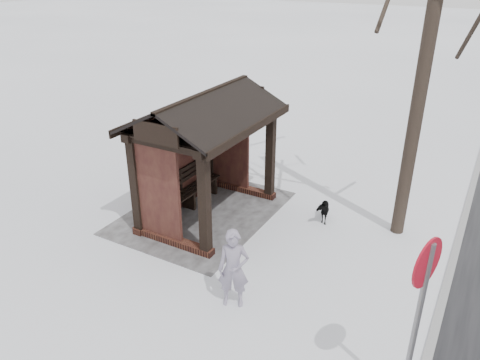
# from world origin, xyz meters

# --- Properties ---
(ground) EXTENTS (120.00, 120.00, 0.00)m
(ground) POSITION_xyz_m (0.00, 0.00, 0.00)
(ground) COLOR white
(ground) RESTS_ON ground
(kerb) EXTENTS (120.00, 0.15, 0.06)m
(kerb) POSITION_xyz_m (0.00, 5.50, 0.01)
(kerb) COLOR gray
(kerb) RESTS_ON ground
(trampled_patch) EXTENTS (4.20, 3.20, 0.02)m
(trampled_patch) POSITION_xyz_m (0.00, -0.20, 0.01)
(trampled_patch) COLOR gray
(trampled_patch) RESTS_ON ground
(bus_shelter) EXTENTS (3.60, 2.40, 3.09)m
(bus_shelter) POSITION_xyz_m (0.00, -0.16, 2.17)
(bus_shelter) COLOR #3D1C16
(bus_shelter) RESTS_ON ground
(pedestrian) EXTENTS (0.56, 0.66, 1.53)m
(pedestrian) POSITION_xyz_m (2.54, 2.18, 0.76)
(pedestrian) COLOR gray
(pedestrian) RESTS_ON ground
(dog) EXTENTS (0.75, 0.54, 0.58)m
(dog) POSITION_xyz_m (-1.13, 2.50, 0.29)
(dog) COLOR black
(dog) RESTS_ON ground
(road_sign) EXTENTS (0.66, 0.24, 2.68)m
(road_sign) POSITION_xyz_m (3.12, 5.28, 1.90)
(road_sign) COLOR slate
(road_sign) RESTS_ON ground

